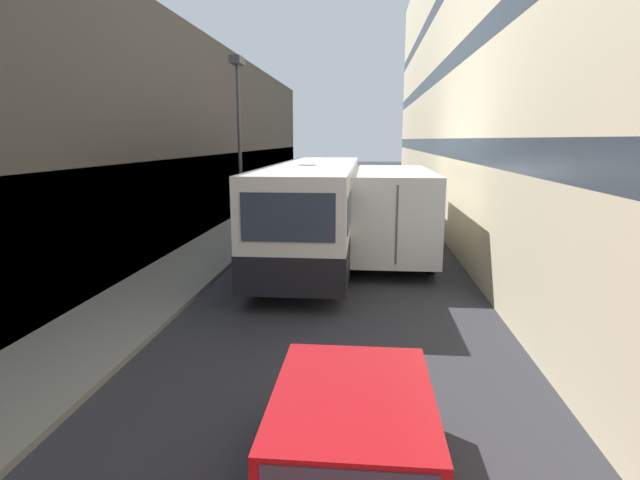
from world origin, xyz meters
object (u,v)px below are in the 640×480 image
(car_hatchback, at_px, (352,460))
(bus, at_px, (315,208))
(panel_van, at_px, (329,190))
(street_lamp, at_px, (239,116))
(box_truck, at_px, (390,208))

(car_hatchback, relative_size, bus, 0.35)
(panel_van, relative_size, street_lamp, 0.64)
(bus, distance_m, street_lamp, 4.15)
(street_lamp, bearing_deg, bus, -20.92)
(bus, xyz_separation_m, panel_van, (-0.42, 11.63, -0.56))
(bus, distance_m, panel_van, 11.65)
(car_hatchback, bearing_deg, bus, 97.62)
(car_hatchback, distance_m, panel_van, 23.33)
(bus, relative_size, street_lamp, 1.78)
(car_hatchback, bearing_deg, panel_van, 94.85)
(box_truck, bearing_deg, bus, -158.92)
(bus, bearing_deg, panel_van, 92.06)
(bus, distance_m, box_truck, 2.63)
(panel_van, bearing_deg, car_hatchback, -85.15)
(box_truck, bearing_deg, car_hatchback, -94.08)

